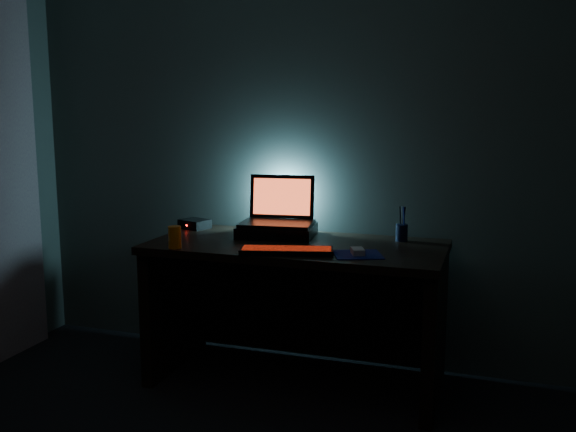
# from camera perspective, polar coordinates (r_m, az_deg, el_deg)

# --- Properties ---
(room) EXTENTS (3.50, 4.00, 2.50)m
(room) POSITION_cam_1_polar(r_m,az_deg,el_deg) (1.74, -15.54, 3.29)
(room) COLOR black
(room) RESTS_ON ground
(desk) EXTENTS (1.50, 0.70, 0.75)m
(desk) POSITION_cam_1_polar(r_m,az_deg,el_deg) (3.39, 1.01, -6.52)
(desk) COLOR black
(desk) RESTS_ON ground
(riser) EXTENTS (0.43, 0.35, 0.06)m
(riser) POSITION_cam_1_polar(r_m,az_deg,el_deg) (3.46, -0.99, -1.30)
(riser) COLOR black
(riser) RESTS_ON desk
(laptop) EXTENTS (0.41, 0.32, 0.26)m
(laptop) POSITION_cam_1_polar(r_m,az_deg,el_deg) (3.49, -0.81, 0.30)
(laptop) COLOR black
(laptop) RESTS_ON riser
(keyboard) EXTENTS (0.46, 0.25, 0.03)m
(keyboard) POSITION_cam_1_polar(r_m,az_deg,el_deg) (3.04, -0.12, -3.10)
(keyboard) COLOR black
(keyboard) RESTS_ON desk
(mousepad) EXTENTS (0.28, 0.27, 0.00)m
(mousepad) POSITION_cam_1_polar(r_m,az_deg,el_deg) (3.03, 6.21, -3.43)
(mousepad) COLOR navy
(mousepad) RESTS_ON desk
(mouse) EXTENTS (0.09, 0.11, 0.03)m
(mouse) POSITION_cam_1_polar(r_m,az_deg,el_deg) (3.03, 6.21, -3.14)
(mouse) COLOR #99999E
(mouse) RESTS_ON mousepad
(pen_cup) EXTENTS (0.08, 0.08, 0.09)m
(pen_cup) POSITION_cam_1_polar(r_m,az_deg,el_deg) (3.38, 10.07, -1.47)
(pen_cup) COLOR black
(pen_cup) RESTS_ON desk
(juice_glass) EXTENTS (0.08, 0.08, 0.11)m
(juice_glass) POSITION_cam_1_polar(r_m,az_deg,el_deg) (3.20, -10.04, -1.87)
(juice_glass) COLOR orange
(juice_glass) RESTS_ON desk
(router) EXTENTS (0.19, 0.17, 0.05)m
(router) POSITION_cam_1_polar(r_m,az_deg,el_deg) (3.72, -8.29, -0.70)
(router) COLOR black
(router) RESTS_ON desk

